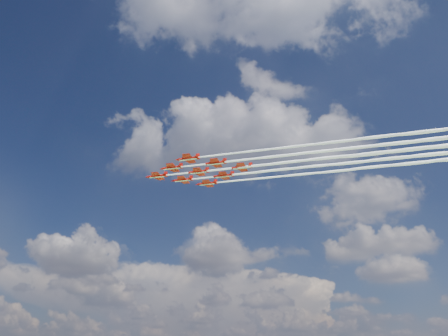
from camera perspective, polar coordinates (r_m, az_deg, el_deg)
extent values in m
cylinder|color=#BE100A|center=(181.09, -8.74, -1.06)|extent=(7.20, 1.35, 0.98)
cone|color=#BE100A|center=(182.80, -10.04, -1.19)|extent=(1.84, 1.07, 0.98)
cone|color=#BE100A|center=(179.57, -7.50, -0.93)|extent=(1.39, 0.96, 0.90)
ellipsoid|color=black|center=(181.92, -9.26, -1.00)|extent=(1.90, 0.91, 0.64)
cube|color=#BE100A|center=(180.91, -8.61, -1.06)|extent=(3.28, 8.37, 0.13)
cube|color=#BE100A|center=(179.79, -7.69, -0.95)|extent=(1.41, 3.28, 0.11)
cube|color=#BE100A|center=(180.05, -7.62, -0.71)|extent=(1.44, 0.20, 1.61)
cube|color=white|center=(180.91, -8.75, -1.19)|extent=(6.75, 1.14, 0.11)
cylinder|color=#BE100A|center=(172.60, -6.83, 0.04)|extent=(7.20, 1.35, 0.98)
cone|color=#BE100A|center=(174.17, -8.20, -0.12)|extent=(1.84, 1.07, 0.98)
cone|color=#BE100A|center=(171.22, -5.51, 0.18)|extent=(1.39, 0.96, 0.90)
ellipsoid|color=black|center=(173.38, -7.37, 0.10)|extent=(1.90, 0.91, 0.64)
cube|color=#BE100A|center=(172.43, -6.69, 0.04)|extent=(3.28, 8.37, 0.13)
cube|color=#BE100A|center=(171.42, -5.71, 0.16)|extent=(1.41, 3.28, 0.11)
cube|color=#BE100A|center=(171.70, -5.64, 0.41)|extent=(1.44, 0.20, 1.61)
cube|color=white|center=(172.42, -6.83, -0.10)|extent=(6.75, 1.14, 0.11)
cylinder|color=#BE100A|center=(183.44, -5.44, -1.56)|extent=(7.20, 1.35, 0.98)
cone|color=#BE100A|center=(184.91, -6.75, -1.69)|extent=(1.84, 1.07, 0.98)
cone|color=#BE100A|center=(182.14, -4.19, -1.43)|extent=(1.39, 0.96, 0.90)
ellipsoid|color=black|center=(184.17, -5.96, -1.49)|extent=(1.90, 0.91, 0.64)
cube|color=#BE100A|center=(183.28, -5.31, -1.55)|extent=(3.28, 8.37, 0.13)
cube|color=#BE100A|center=(182.33, -4.38, -1.45)|extent=(1.41, 3.28, 0.11)
cube|color=#BE100A|center=(182.59, -4.32, -1.21)|extent=(1.44, 0.20, 1.61)
cube|color=white|center=(183.27, -5.44, -1.68)|extent=(6.75, 1.14, 0.11)
cylinder|color=#BE100A|center=(164.40, -4.72, 1.24)|extent=(7.20, 1.35, 0.98)
cone|color=#BE100A|center=(165.80, -6.18, 1.07)|extent=(1.84, 1.07, 0.98)
cone|color=#BE100A|center=(163.18, -3.32, 1.40)|extent=(1.39, 0.96, 0.90)
ellipsoid|color=black|center=(165.12, -5.30, 1.30)|extent=(1.90, 0.91, 0.64)
cube|color=#BE100A|center=(164.24, -4.57, 1.24)|extent=(3.28, 8.37, 0.13)
cube|color=#BE100A|center=(163.35, -3.53, 1.38)|extent=(1.41, 3.28, 0.11)
cube|color=#BE100A|center=(163.65, -3.46, 1.64)|extent=(1.44, 0.20, 1.61)
cube|color=white|center=(164.20, -4.72, 1.10)|extent=(6.75, 1.14, 0.11)
cylinder|color=#BE100A|center=(175.28, -3.39, -0.50)|extent=(7.20, 1.35, 0.98)
cone|color=#BE100A|center=(176.60, -4.78, -0.64)|extent=(1.84, 1.07, 0.98)
cone|color=#BE100A|center=(174.14, -2.07, -0.36)|extent=(1.39, 0.96, 0.90)
ellipsoid|color=black|center=(175.96, -3.95, -0.44)|extent=(1.90, 0.91, 0.64)
cube|color=#BE100A|center=(175.14, -3.25, -0.50)|extent=(3.28, 8.37, 0.13)
cube|color=#BE100A|center=(174.30, -2.27, -0.38)|extent=(1.41, 3.28, 0.11)
cube|color=#BE100A|center=(174.59, -2.21, -0.13)|extent=(1.44, 0.20, 1.61)
cube|color=white|center=(175.10, -3.40, -0.63)|extent=(6.75, 1.14, 0.11)
cylinder|color=#BE100A|center=(186.40, -2.23, -2.03)|extent=(7.20, 1.35, 0.98)
cone|color=#BE100A|center=(187.64, -3.54, -2.16)|extent=(1.84, 1.07, 0.98)
cone|color=#BE100A|center=(185.32, -0.98, -1.91)|extent=(1.39, 0.96, 0.90)
ellipsoid|color=black|center=(187.03, -2.75, -1.97)|extent=(1.90, 0.91, 0.64)
cube|color=#BE100A|center=(186.26, -2.10, -2.03)|extent=(3.28, 8.37, 0.13)
cube|color=#BE100A|center=(185.47, -1.17, -1.93)|extent=(1.41, 3.28, 0.11)
cube|color=#BE100A|center=(185.74, -1.11, -1.70)|extent=(1.44, 0.20, 1.61)
cube|color=white|center=(186.22, -2.23, -2.16)|extent=(6.75, 1.14, 0.11)
cylinder|color=#BE100A|center=(167.44, -1.15, 0.66)|extent=(7.20, 1.35, 0.98)
cone|color=#BE100A|center=(168.58, -2.62, 0.50)|extent=(1.84, 1.07, 0.98)
cone|color=#BE100A|center=(166.46, 0.24, 0.81)|extent=(1.39, 0.96, 0.90)
ellipsoid|color=black|center=(168.05, -1.74, 0.72)|extent=(1.90, 0.91, 0.64)
cube|color=#BE100A|center=(167.31, -1.01, 0.66)|extent=(3.28, 8.37, 0.13)
cube|color=#BE100A|center=(166.60, 0.03, 0.79)|extent=(1.41, 3.28, 0.11)
cube|color=#BE100A|center=(166.91, 0.09, 1.04)|extent=(1.44, 0.20, 1.61)
cube|color=white|center=(167.25, -1.16, 0.52)|extent=(6.75, 1.14, 0.11)
cylinder|color=#BE100A|center=(178.59, -0.08, -1.01)|extent=(7.20, 1.35, 0.98)
cone|color=#BE100A|center=(179.66, -1.46, -1.16)|extent=(1.84, 1.07, 0.98)
cone|color=#BE100A|center=(177.68, 1.24, -0.88)|extent=(1.39, 0.96, 0.90)
ellipsoid|color=black|center=(179.17, -0.63, -0.95)|extent=(1.90, 0.91, 0.64)
cube|color=#BE100A|center=(178.47, 0.06, -1.01)|extent=(3.28, 8.37, 0.13)
cube|color=#BE100A|center=(177.81, 1.04, -0.90)|extent=(1.41, 3.28, 0.11)
cube|color=#BE100A|center=(178.09, 1.10, -0.66)|extent=(1.44, 0.20, 1.61)
cube|color=white|center=(178.41, -0.08, -1.15)|extent=(6.75, 1.14, 0.11)
cylinder|color=#BE100A|center=(171.12, 2.27, 0.10)|extent=(7.20, 1.35, 0.98)
cone|color=#BE100A|center=(172.01, 0.81, -0.06)|extent=(1.84, 1.07, 0.98)
cone|color=#BE100A|center=(170.38, 3.65, 0.24)|extent=(1.39, 0.96, 0.90)
ellipsoid|color=black|center=(171.63, 1.68, 0.16)|extent=(1.90, 0.91, 0.64)
cube|color=#BE100A|center=(171.02, 2.41, 0.10)|extent=(3.28, 8.37, 0.13)
cube|color=#BE100A|center=(170.49, 3.44, 0.22)|extent=(1.41, 3.28, 0.11)
cube|color=#BE100A|center=(170.80, 3.49, 0.47)|extent=(1.44, 0.20, 1.61)
cube|color=white|center=(170.93, 2.27, -0.04)|extent=(6.75, 1.14, 0.11)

